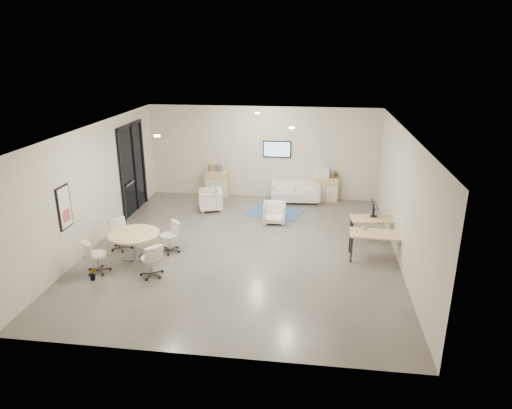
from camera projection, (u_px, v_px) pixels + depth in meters
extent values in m
cube|color=#524F4B|center=(243.00, 262.00, 12.35)|extent=(8.00, 9.00, 0.80)
cube|color=white|center=(241.00, 113.00, 11.03)|extent=(8.00, 9.00, 0.80)
cube|color=beige|center=(264.00, 150.00, 16.27)|extent=(8.00, 0.80, 3.20)
cube|color=beige|center=(192.00, 286.00, 7.10)|extent=(8.00, 0.80, 3.20)
cube|color=beige|center=(80.00, 185.00, 12.23)|extent=(0.80, 9.00, 3.20)
cube|color=beige|center=(420.00, 199.00, 11.14)|extent=(0.80, 9.00, 3.20)
cube|color=black|center=(133.00, 168.00, 14.58)|extent=(0.02, 1.90, 2.85)
cube|color=black|center=(129.00, 125.00, 14.12)|extent=(0.06, 1.90, 0.08)
cube|color=black|center=(122.00, 176.00, 13.72)|extent=(0.06, 0.08, 2.85)
cube|color=black|center=(143.00, 162.00, 15.43)|extent=(0.06, 0.08, 2.85)
cube|color=black|center=(135.00, 167.00, 14.71)|extent=(0.06, 0.07, 2.85)
cube|color=#B2B2B7|center=(130.00, 184.00, 14.27)|extent=(0.04, 0.60, 0.05)
cube|color=black|center=(64.00, 207.00, 10.70)|extent=(0.04, 0.54, 1.04)
cube|color=white|center=(65.00, 207.00, 10.70)|extent=(0.01, 0.46, 0.96)
cube|color=#C84759|center=(66.00, 215.00, 10.76)|extent=(0.01, 0.32, 0.30)
cube|color=black|center=(277.00, 149.00, 15.75)|extent=(0.98, 0.05, 0.58)
cube|color=#8DC6F4|center=(277.00, 149.00, 15.73)|extent=(0.90, 0.01, 0.50)
cylinder|color=#FFEAC6|center=(157.00, 136.00, 10.45)|extent=(0.14, 0.14, 0.03)
cylinder|color=#FFEAC6|center=(292.00, 128.00, 11.48)|extent=(0.14, 0.14, 0.03)
cylinder|color=#FFEAC6|center=(257.00, 113.00, 13.97)|extent=(0.14, 0.14, 0.03)
cube|color=tan|center=(217.00, 184.00, 16.25)|extent=(0.83, 0.42, 0.94)
cube|color=silver|center=(210.00, 188.00, 16.10)|extent=(0.35, 0.02, 0.56)
cube|color=silver|center=(221.00, 189.00, 16.05)|extent=(0.35, 0.02, 0.56)
cube|color=tan|center=(325.00, 189.00, 15.80)|extent=(0.85, 0.40, 0.85)
cube|color=silver|center=(320.00, 193.00, 15.66)|extent=(0.36, 0.02, 0.51)
cube|color=silver|center=(331.00, 194.00, 15.61)|extent=(0.36, 0.02, 0.51)
cube|color=red|center=(209.00, 168.00, 16.09)|extent=(0.04, 0.14, 0.22)
cube|color=#337FCC|center=(211.00, 168.00, 16.08)|extent=(0.04, 0.14, 0.22)
cube|color=gold|center=(213.00, 168.00, 16.07)|extent=(0.04, 0.14, 0.22)
cube|color=#4CB24C|center=(214.00, 168.00, 16.07)|extent=(0.04, 0.14, 0.22)
cube|color=#CC6619|center=(216.00, 168.00, 16.06)|extent=(0.04, 0.14, 0.22)
cube|color=purple|center=(218.00, 168.00, 16.05)|extent=(0.04, 0.14, 0.22)
cube|color=#E54C7F|center=(220.00, 168.00, 16.04)|extent=(0.04, 0.14, 0.22)
cube|color=teal|center=(221.00, 168.00, 16.04)|extent=(0.04, 0.14, 0.22)
cube|color=white|center=(322.00, 173.00, 15.62)|extent=(0.55, 0.48, 0.29)
cube|color=white|center=(323.00, 168.00, 15.57)|extent=(0.41, 0.36, 0.06)
cube|color=silver|center=(295.00, 195.00, 15.76)|extent=(1.71, 0.95, 0.31)
cube|color=silver|center=(296.00, 184.00, 15.96)|extent=(1.66, 0.32, 0.31)
cube|color=silver|center=(274.00, 190.00, 15.80)|extent=(0.21, 0.83, 0.62)
cube|color=silver|center=(317.00, 191.00, 15.62)|extent=(0.21, 0.83, 0.62)
cube|color=#32519B|center=(274.00, 213.00, 14.80)|extent=(1.92, 1.50, 0.01)
imported|color=silver|center=(210.00, 199.00, 14.95)|extent=(0.88, 0.92, 0.76)
imported|color=silver|center=(274.00, 212.00, 13.90)|extent=(0.70, 0.66, 0.68)
cube|color=tan|center=(374.00, 219.00, 12.51)|extent=(1.32, 0.74, 0.04)
cube|color=black|center=(352.00, 233.00, 12.44)|extent=(0.05, 0.05, 0.62)
cube|color=black|center=(396.00, 235.00, 12.29)|extent=(0.05, 0.05, 0.62)
cube|color=black|center=(351.00, 225.00, 12.94)|extent=(0.05, 0.05, 0.62)
cube|color=black|center=(393.00, 227.00, 12.80)|extent=(0.05, 0.05, 0.62)
cube|color=tan|center=(377.00, 234.00, 11.42)|extent=(1.36, 0.72, 0.04)
cube|color=black|center=(351.00, 250.00, 11.34)|extent=(0.05, 0.05, 0.66)
cube|color=black|center=(403.00, 253.00, 11.19)|extent=(0.05, 0.05, 0.66)
cube|color=black|center=(350.00, 241.00, 11.88)|extent=(0.05, 0.05, 0.66)
cube|color=black|center=(399.00, 243.00, 11.72)|extent=(0.05, 0.05, 0.66)
cylinder|color=black|center=(373.00, 216.00, 12.64)|extent=(0.20, 0.20, 0.02)
cube|color=black|center=(374.00, 212.00, 12.60)|extent=(0.04, 0.03, 0.24)
cube|color=black|center=(372.00, 207.00, 12.56)|extent=(0.03, 0.50, 0.32)
cylinder|color=tan|center=(134.00, 234.00, 11.24)|extent=(1.26, 1.26, 0.04)
cylinder|color=#B2B2B7|center=(135.00, 248.00, 11.37)|extent=(0.10, 0.10, 0.72)
cube|color=#B2B2B7|center=(136.00, 261.00, 11.48)|extent=(0.73, 0.06, 0.03)
cube|color=#B2B2B7|center=(136.00, 261.00, 11.48)|extent=(0.06, 0.73, 0.03)
imported|color=#3F7F3F|center=(336.00, 175.00, 15.60)|extent=(0.28, 0.31, 0.22)
imported|color=#3F7F3F|center=(93.00, 278.00, 10.54)|extent=(0.20, 0.32, 0.14)
imported|color=white|center=(364.00, 227.00, 11.65)|extent=(0.15, 0.13, 0.12)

